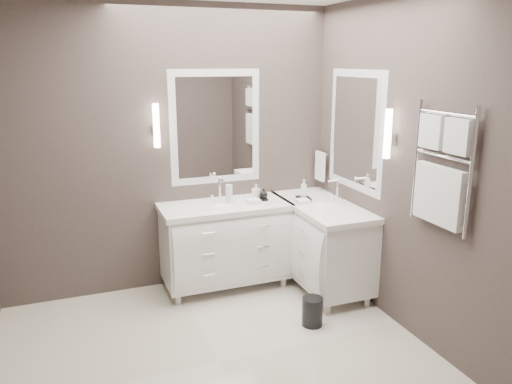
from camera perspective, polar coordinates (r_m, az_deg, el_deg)
name	(u,v)px	position (r m, az deg, el deg)	size (l,w,h in m)	color
floor	(219,363)	(3.93, -4.29, -18.87)	(3.20, 3.00, 0.01)	beige
wall_back	(170,150)	(4.81, -9.81, 4.71)	(3.20, 0.01, 2.70)	#423835
wall_front	(321,271)	(2.05, 7.39, -8.98)	(3.20, 0.01, 2.70)	#423835
wall_right	(411,169)	(4.11, 17.27, 2.56)	(0.01, 3.00, 2.70)	#423835
vanity_back	(226,240)	(4.88, -3.50, -5.48)	(1.24, 0.59, 0.97)	white
vanity_right	(321,240)	(4.92, 7.46, -5.41)	(0.59, 1.24, 0.97)	white
mirror_back	(216,127)	(4.87, -4.64, 7.38)	(0.90, 0.02, 1.10)	white
mirror_right	(356,131)	(4.71, 11.31, 6.89)	(0.02, 0.90, 1.10)	white
sconce_back	(156,126)	(4.68, -11.32, 7.36)	(0.06, 0.06, 0.40)	white
sconce_right	(388,135)	(4.20, 14.82, 6.34)	(0.06, 0.06, 0.40)	white
towel_bar_corner	(320,166)	(5.24, 7.34, 3.01)	(0.03, 0.22, 0.30)	white
towel_ladder	(441,174)	(3.77, 20.38, 1.90)	(0.06, 0.58, 0.90)	white
waste_bin	(312,311)	(4.35, 6.46, -13.41)	(0.18, 0.18, 0.25)	black
amenity_tray_back	(260,199)	(4.89, 0.42, -0.79)	(0.15, 0.11, 0.02)	black
amenity_tray_right	(304,198)	(4.93, 5.46, -0.73)	(0.12, 0.16, 0.02)	black
water_bottle	(229,195)	(4.74, -3.10, -0.29)	(0.07, 0.07, 0.19)	silver
soap_bottle_a	(256,191)	(4.88, 0.01, 0.13)	(0.06, 0.06, 0.14)	white
soap_bottle_b	(264,193)	(4.86, 0.88, -0.15)	(0.08, 0.08, 0.10)	black
soap_bottle_c	(304,189)	(4.90, 5.48, 0.40)	(0.07, 0.07, 0.18)	white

